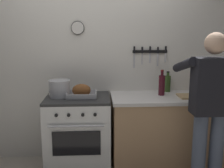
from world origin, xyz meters
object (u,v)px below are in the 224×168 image
Objects in this scene: stove at (78,133)px; person_cook at (210,104)px; bottle_cooking_oil at (197,84)px; stock_pot at (59,88)px; cutting_board at (194,96)px; bottle_wine_red at (162,85)px; roasting_pan at (81,92)px; bottle_hot_sauce at (201,85)px; bottle_olive_oil at (168,83)px.

stove is 1.56m from person_cook.
person_cook is 5.66× the size of bottle_cooking_oil.
stock_pot is 0.69× the size of cutting_board.
stock_pot is 0.80× the size of bottle_wine_red.
bottle_wine_red reaches higher than stock_pot.
person_cook is 0.51m from cutting_board.
roasting_pan is 0.98× the size of cutting_board.
bottle_hot_sauce is (1.53, 0.23, 0.01)m from roasting_pan.
stove is at bearing 157.19° from roasting_pan.
stock_pot is (-0.26, 0.05, 0.03)m from roasting_pan.
roasting_pan reaches higher than stove.
stove is 3.62× the size of stock_pot.
stove is at bearing -172.42° from bottle_hot_sauce.
stove is 1.30m from bottle_olive_oil.
stove is 3.41× the size of bottle_olive_oil.
stock_pot is at bearing 64.87° from person_cook.
stock_pot is at bearing 171.95° from stove.
person_cook is at bearing -92.43° from cutting_board.
bottle_wine_red is (1.23, 0.02, 0.03)m from stock_pot.
bottle_cooking_oil is (0.09, 0.16, 0.11)m from cutting_board.
bottle_wine_red is (-0.36, 0.12, 0.12)m from cutting_board.
bottle_hot_sauce is 0.58m from bottle_wine_red.
person_cook is at bearing -75.20° from bottle_olive_oil.
bottle_hot_sauce is (0.20, 0.28, 0.07)m from cutting_board.
bottle_cooking_oil reaches higher than stock_pot.
person_cook is 0.82m from bottle_hot_sauce.
bottle_hot_sauce reaches higher than cutting_board.
roasting_pan is at bearing 177.71° from cutting_board.
bottle_olive_oil reaches higher than roasting_pan.
bottle_hot_sauce reaches higher than roasting_pan.
stock_pot is (-0.21, 0.03, 0.55)m from stove.
person_cook is at bearing -23.14° from stove.
cutting_board is (1.33, -0.05, -0.06)m from roasting_pan.
stock_pot is at bearing -171.36° from bottle_olive_oil.
stock_pot is 1.37m from bottle_olive_oil.
stock_pot is at bearing -174.27° from bottle_hot_sauce.
stock_pot is at bearing -179.29° from bottle_wine_red.
bottle_hot_sauce is (0.10, 0.12, -0.04)m from bottle_cooking_oil.
stove is 1.46m from cutting_board.
bottle_cooking_oil is 0.36m from bottle_olive_oil.
person_cook is 4.61× the size of cutting_board.
bottle_olive_oil is (1.14, 0.24, 0.56)m from stove.
stove is at bearing 62.97° from person_cook.
cutting_board is 0.35m from bottle_hot_sauce.
roasting_pan is (0.05, -0.02, 0.52)m from stove.
bottle_wine_red is at bearing -174.73° from bottle_cooking_oil.
roasting_pan is at bearing -176.09° from bottle_wine_red.
bottle_wine_red reaches higher than stove.
stove is 0.54× the size of person_cook.
stock_pot is 0.85× the size of bottle_cooking_oil.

